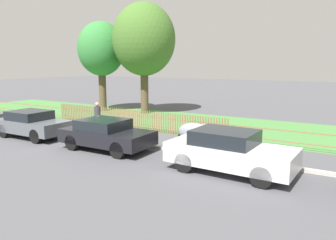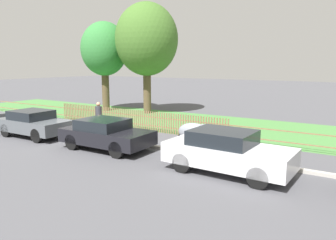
{
  "view_description": "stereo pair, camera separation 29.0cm",
  "coord_description": "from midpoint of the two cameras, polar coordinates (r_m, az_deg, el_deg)",
  "views": [
    {
      "loc": [
        10.9,
        -11.29,
        3.59
      ],
      "look_at": [
        3.47,
        1.01,
        1.1
      ],
      "focal_mm": 35.0,
      "sensor_mm": 36.0,
      "label": 1
    },
    {
      "loc": [
        11.15,
        -11.13,
        3.59
      ],
      "look_at": [
        3.47,
        1.01,
        1.1
      ],
      "focal_mm": 35.0,
      "sensor_mm": 36.0,
      "label": 2
    }
  ],
  "objects": [
    {
      "name": "kerb_stone",
      "position": [
        16.18,
        -12.83,
        -3.02
      ],
      "size": [
        35.69,
        0.2,
        0.12
      ],
      "primitive_type": "cube",
      "color": "#B2ADA3",
      "rests_on": "ground"
    },
    {
      "name": "tree_behind_motorcycle",
      "position": [
        23.8,
        -4.58,
        13.74
      ],
      "size": [
        4.45,
        4.45,
        7.82
      ],
      "color": "brown",
      "rests_on": "ground"
    },
    {
      "name": "covered_motorcycle",
      "position": [
        14.13,
        4.29,
        -2.24
      ],
      "size": [
        1.8,
        0.83,
        1.06
      ],
      "rotation": [
        0.0,
        0.0,
        -0.09
      ],
      "color": "black",
      "rests_on": "ground"
    },
    {
      "name": "pedestrian_near_fence",
      "position": [
        17.28,
        -12.65,
        0.7
      ],
      "size": [
        0.47,
        0.47,
        1.63
      ],
      "rotation": [
        0.0,
        0.0,
        0.78
      ],
      "color": "#2D3351",
      "rests_on": "ground"
    },
    {
      "name": "ground_plane",
      "position": [
        16.13,
        -13.07,
        -3.29
      ],
      "size": [
        120.0,
        120.0,
        0.0
      ],
      "primitive_type": "plane",
      "color": "#4C4C51"
    },
    {
      "name": "tree_nearest_kerb",
      "position": [
        25.47,
        -11.88,
        11.91
      ],
      "size": [
        3.49,
        3.49,
        6.68
      ],
      "color": "brown",
      "rests_on": "ground"
    },
    {
      "name": "park_fence",
      "position": [
        18.17,
        -6.77,
        0.09
      ],
      "size": [
        35.69,
        0.05,
        1.08
      ],
      "color": "olive",
      "rests_on": "ground"
    },
    {
      "name": "parked_car_red_compact",
      "position": [
        11.01,
        9.84,
        -5.35
      ],
      "size": [
        4.23,
        1.9,
        1.42
      ],
      "rotation": [
        0.0,
        0.0,
        -0.03
      ],
      "color": "silver",
      "rests_on": "ground"
    },
    {
      "name": "parked_car_black_saloon",
      "position": [
        17.42,
        -23.04,
        -0.57
      ],
      "size": [
        3.81,
        1.82,
        1.3
      ],
      "rotation": [
        0.0,
        0.0,
        0.02
      ],
      "color": "#51565B",
      "rests_on": "ground"
    },
    {
      "name": "parked_car_navy_estate",
      "position": [
        14.01,
        -11.29,
        -2.38
      ],
      "size": [
        3.95,
        1.89,
        1.28
      ],
      "rotation": [
        0.0,
        0.0,
        0.01
      ],
      "color": "black",
      "rests_on": "ground"
    },
    {
      "name": "grass_strip",
      "position": [
        21.03,
        -0.99,
        0.01
      ],
      "size": [
        35.69,
        6.89,
        0.01
      ],
      "primitive_type": "cube",
      "color": "#477F3D",
      "rests_on": "ground"
    }
  ]
}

